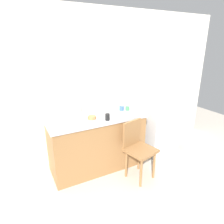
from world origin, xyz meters
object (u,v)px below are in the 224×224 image
cup_black (107,117)px  cup_green (127,108)px  dish_tray (72,120)px  cup_blue (122,108)px  terracotta_bowl (92,117)px  refrigerator (158,115)px  chair (138,147)px

cup_black → cup_green: (0.51, 0.26, -0.02)m
dish_tray → cup_blue: (0.90, 0.11, 0.01)m
terracotta_bowl → dish_tray: bearing=174.0°
terracotta_bowl → refrigerator: bearing=2.2°
chair → terracotta_bowl: bearing=125.9°
cup_black → cup_blue: bearing=35.5°
refrigerator → terracotta_bowl: (-1.34, -0.05, 0.20)m
chair → dish_tray: (-0.83, 0.49, 0.42)m
terracotta_bowl → cup_green: size_ratio=1.81×
dish_tray → cup_black: bearing=-21.1°
terracotta_bowl → cup_blue: 0.61m
refrigerator → chair: bearing=-147.5°
refrigerator → dish_tray: size_ratio=5.13×
cup_black → chair: bearing=-40.7°
chair → cup_black: cup_black is taller
chair → terracotta_bowl: (-0.54, 0.46, 0.42)m
refrigerator → cup_black: 1.19m
terracotta_bowl → cup_black: 0.24m
chair → cup_green: 0.72m
chair → dish_tray: dish_tray is taller
refrigerator → cup_green: (-0.64, 0.05, 0.21)m
refrigerator → cup_black: bearing=-169.8°
chair → cup_blue: bearing=70.5°
refrigerator → cup_black: refrigerator is taller
chair → cup_black: size_ratio=8.60×
chair → cup_blue: cup_blue is taller
dish_tray → cup_blue: cup_blue is taller
refrigerator → chair: (-0.80, -0.51, -0.22)m
dish_tray → cup_black: cup_black is taller
dish_tray → cup_blue: size_ratio=3.40×
chair → cup_blue: 0.74m
refrigerator → terracotta_bowl: 1.35m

